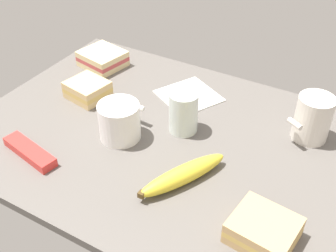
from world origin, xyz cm
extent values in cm
cube|color=#5B5651|center=(0.00, 0.00, 1.00)|extent=(90.00, 64.00, 2.00)
cylinder|color=white|center=(9.26, 5.31, 6.28)|extent=(9.21, 9.21, 8.55)
cylinder|color=black|center=(9.26, 5.31, 10.05)|extent=(8.10, 8.10, 0.40)
cylinder|color=white|center=(8.86, -0.93, 6.70)|extent=(4.21, 1.46, 1.20)
cylinder|color=silver|center=(-27.44, -15.64, 7.24)|extent=(7.89, 7.89, 10.48)
cylinder|color=brown|center=(-27.44, -15.64, 11.98)|extent=(6.94, 6.94, 0.40)
cylinder|color=silver|center=(-24.74, -11.01, 7.77)|extent=(3.67, 2.82, 1.20)
cube|color=tan|center=(-27.93, 16.18, 2.80)|extent=(11.73, 10.78, 1.60)
cube|color=#D8B259|center=(-27.93, 16.18, 4.20)|extent=(11.73, 10.78, 1.20)
cube|color=tan|center=(-27.93, 16.18, 5.60)|extent=(11.73, 10.78, 1.60)
cube|color=#DBB77A|center=(25.75, -3.87, 2.80)|extent=(10.93, 10.16, 1.60)
cube|color=#D8B259|center=(25.75, -3.87, 4.20)|extent=(10.93, 10.16, 1.20)
cube|color=#DBB77A|center=(25.75, -3.87, 5.60)|extent=(10.93, 10.16, 1.60)
cube|color=beige|center=(32.42, -18.99, 2.80)|extent=(13.22, 12.33, 1.60)
cube|color=#C14C4C|center=(32.42, -18.99, 4.20)|extent=(13.22, 12.33, 1.20)
cube|color=beige|center=(32.42, -18.99, 5.60)|extent=(13.22, 12.33, 1.60)
cylinder|color=silver|center=(-1.68, -4.05, 6.89)|extent=(6.64, 6.64, 9.79)
cylinder|color=white|center=(-1.68, -4.05, 6.12)|extent=(5.97, 5.97, 8.23)
ellipsoid|color=yellow|center=(-9.71, 10.83, 3.91)|extent=(12.33, 19.63, 3.82)
cube|color=#4C3819|center=(-5.48, 19.34, 3.91)|extent=(1.20, 1.20, 1.20)
cube|color=red|center=(22.29, 20.15, 3.00)|extent=(14.82, 6.37, 2.00)
cube|color=white|center=(3.59, -16.93, 2.15)|extent=(18.37, 18.37, 0.30)
camera|label=1|loc=(-36.42, 63.32, 61.01)|focal=44.50mm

